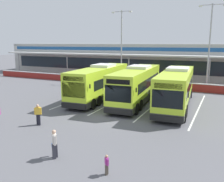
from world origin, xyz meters
The scene contains 15 objects.
ground_plane centered at (0.00, 0.00, 0.00)m, with size 200.00×200.00×0.00m, color #56565B.
terminal_building centered at (0.00, 26.91, 3.01)m, with size 70.00×13.00×6.00m.
red_barrier_wall centered at (0.00, 14.50, 0.56)m, with size 60.00×0.40×1.10m.
coach_bus_leftmost centered at (-4.29, 5.94, 1.79)m, with size 3.75×12.32×3.78m.
coach_bus_left_centre centered at (-0.02, 6.14, 1.79)m, with size 3.75×12.32×3.78m.
coach_bus_centre centered at (4.10, 5.94, 1.79)m, with size 3.75×12.32×3.78m.
bay_stripe_far_west centered at (-6.30, 6.00, 0.00)m, with size 0.14×13.00×0.01m, color silver.
bay_stripe_west centered at (-2.10, 6.00, 0.00)m, with size 0.14×13.00×0.01m, color silver.
bay_stripe_mid_west centered at (2.10, 6.00, 0.00)m, with size 0.14×13.00×0.01m, color silver.
bay_stripe_centre centered at (6.30, 6.00, 0.00)m, with size 0.14×13.00×0.01m, color silver.
pedestrian_with_handbag centered at (0.35, -7.87, 0.86)m, with size 0.57×0.57×1.62m.
pedestrian_child centered at (3.65, -8.14, 0.54)m, with size 0.29×0.27×1.00m.
pedestrian_near_bin centered at (-4.23, -4.14, 0.87)m, with size 0.51×0.36×1.62m.
lamp_post_west centered at (-6.59, 17.11, 6.29)m, with size 3.24×0.28×11.00m.
lamp_post_centre centered at (6.16, 16.07, 6.29)m, with size 3.24×0.28×11.00m.
Camera 1 is at (8.36, -17.35, 6.15)m, focal length 38.20 mm.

